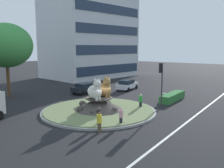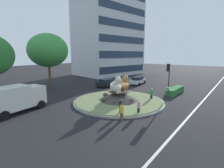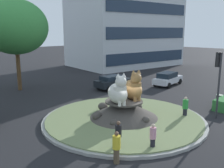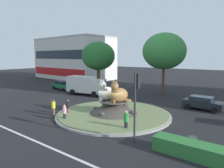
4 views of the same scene
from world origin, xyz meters
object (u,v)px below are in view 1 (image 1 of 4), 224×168
Objects in this scene: cat_statue_white at (95,91)px; second_tree_near_tower at (6,45)px; parked_car_right at (127,85)px; cat_statue_tabby at (105,89)px; pedestrian_black_shirt at (99,116)px; litter_bin at (164,97)px; pedestrian_yellow_shirt at (99,122)px; pedestrian_pink_shirt at (121,116)px; office_tower at (89,3)px; traffic_light_mast at (161,77)px; pedestrian_green_shirt at (141,101)px; hatchback_near_shophouse at (86,88)px.

second_tree_near_tower is at bearing -157.77° from cat_statue_white.
cat_statue_white is 14.16m from parked_car_right.
pedestrian_black_shirt is at bearing -38.39° from cat_statue_tabby.
pedestrian_yellow_shirt is at bearing -178.05° from litter_bin.
office_tower is at bearing -29.34° from pedestrian_pink_shirt.
cat_statue_white is at bearing -167.51° from parked_car_right.
traffic_light_mast is 4.69m from litter_bin.
traffic_light_mast is 32.26m from office_tower.
cat_statue_tabby reaches higher than cat_statue_white.
pedestrian_black_shirt is (-25.92, -22.76, -14.94)m from office_tower.
parked_car_right is (16.12, 7.16, -0.05)m from pedestrian_black_shirt.
traffic_light_mast reaches higher than pedestrian_green_shirt.
pedestrian_pink_shirt is 17.24m from parked_car_right.
pedestrian_yellow_shirt is at bearing -25.54° from cat_statue_white.
second_tree_near_tower is (-1.56, 14.58, 4.40)m from cat_statue_tabby.
office_tower is 19.29× the size of pedestrian_yellow_shirt.
cat_statue_tabby reaches higher than litter_bin.
hatchback_near_shophouse is (10.32, 10.49, -0.06)m from pedestrian_black_shirt.
second_tree_near_tower is 6.19× the size of pedestrian_pink_shirt.
pedestrian_black_shirt is 7.02m from pedestrian_green_shirt.
pedestrian_black_shirt is (-8.74, 1.56, -2.52)m from traffic_light_mast.
litter_bin is at bearing -90.23° from pedestrian_yellow_shirt.
pedestrian_pink_shirt is at bearing -104.45° from pedestrian_yellow_shirt.
pedestrian_yellow_shirt is at bearing -36.58° from cat_statue_tabby.
cat_statue_tabby is 1.49× the size of pedestrian_pink_shirt.
traffic_light_mast is 9.22m from pedestrian_black_shirt.
parked_car_right is at bearing -43.83° from pedestrian_pink_shirt.
pedestrian_green_shirt is (-18.90, -22.84, -14.94)m from office_tower.
hatchback_near_shophouse is (7.53, 7.86, -1.47)m from cat_statue_white.
litter_bin is at bearing 33.84° from pedestrian_green_shirt.
pedestrian_green_shirt is 1.83× the size of litter_bin.
cat_statue_white is 0.96× the size of cat_statue_tabby.
office_tower is 37.71m from pedestrian_pink_shirt.
pedestrian_black_shirt is at bearing -99.13° from second_tree_near_tower.
office_tower is 35.10× the size of litter_bin.
hatchback_near_shophouse is (9.16, 11.90, -0.02)m from pedestrian_pink_shirt.
parked_car_right is (9.10, 7.25, -0.06)m from pedestrian_green_shirt.
office_tower reaches higher than pedestrian_green_shirt.
parked_car_right is (5.80, -3.32, 0.01)m from hatchback_near_shophouse.
pedestrian_black_shirt is at bearing -130.16° from office_tower.
traffic_light_mast reaches higher than hatchback_near_shophouse.
traffic_light_mast is 1.12× the size of hatchback_near_shophouse.
pedestrian_black_shirt is 0.38× the size of hatchback_near_shophouse.
cat_statue_tabby is 32.46m from office_tower.
traffic_light_mast is 12.42m from hatchback_near_shophouse.
second_tree_near_tower reaches higher than pedestrian_pink_shirt.
pedestrian_green_shirt is 11.08m from hatchback_near_shophouse.
pedestrian_black_shirt is at bearing -24.51° from cat_statue_white.
parked_car_right is at bearing 63.03° from litter_bin.
litter_bin is (11.07, 0.95, -0.36)m from pedestrian_pink_shirt.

